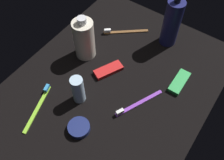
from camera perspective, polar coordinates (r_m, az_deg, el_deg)
ground_plane at (r=86.98cm, az=0.00°, el=-1.34°), size 84.00×64.00×1.20cm
lotion_bottle at (r=95.15cm, az=13.51°, el=12.61°), size 6.31×6.31×21.60cm
bodywash_bottle at (r=89.83cm, az=-6.40°, el=9.34°), size 7.44×7.44×17.52cm
deodorant_stick at (r=79.72cm, az=-7.79°, el=-2.21°), size 4.07×4.07×10.86cm
toothbrush_purple at (r=82.24cm, az=5.62°, el=-5.51°), size 16.91×8.48×2.10cm
toothbrush_brown at (r=102.48cm, az=2.59°, el=11.09°), size 12.39×14.64×2.10cm
toothbrush_lime at (r=85.11cm, az=-16.43°, el=-5.53°), size 17.48×6.72×2.10cm
snack_bar_green at (r=89.37cm, az=15.15°, el=-0.43°), size 10.45×4.14×1.50cm
snack_bar_red at (r=89.26cm, az=-0.83°, el=2.29°), size 11.11×8.08×1.50cm
cream_tin_left at (r=78.32cm, az=-7.57°, el=-10.79°), size 6.86×6.86×2.11cm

